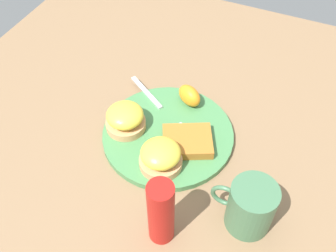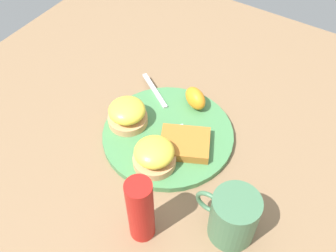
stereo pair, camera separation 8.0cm
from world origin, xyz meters
name	(u,v)px [view 2 (the right image)]	position (x,y,z in m)	size (l,w,h in m)	color
ground_plane	(168,137)	(0.00, 0.00, 0.00)	(1.10, 1.10, 0.00)	#846647
plate	(168,134)	(0.00, 0.00, 0.01)	(0.27, 0.27, 0.01)	#47844C
sandwich_benedict_left	(127,114)	(0.09, 0.02, 0.04)	(0.08, 0.08, 0.06)	tan
sandwich_benedict_right	(154,155)	(-0.02, 0.08, 0.04)	(0.08, 0.08, 0.06)	tan
hashbrown_patty	(185,143)	(-0.05, 0.01, 0.02)	(0.10, 0.08, 0.02)	#AE6A27
orange_wedge	(195,98)	(-0.01, -0.10, 0.04)	(0.06, 0.04, 0.04)	orange
fork	(167,110)	(0.03, -0.05, 0.02)	(0.20, 0.14, 0.00)	silver
cup	(233,217)	(-0.21, 0.12, 0.05)	(0.11, 0.08, 0.10)	#42704C
condiment_bottle	(141,210)	(-0.08, 0.20, 0.07)	(0.04, 0.04, 0.14)	#B21914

